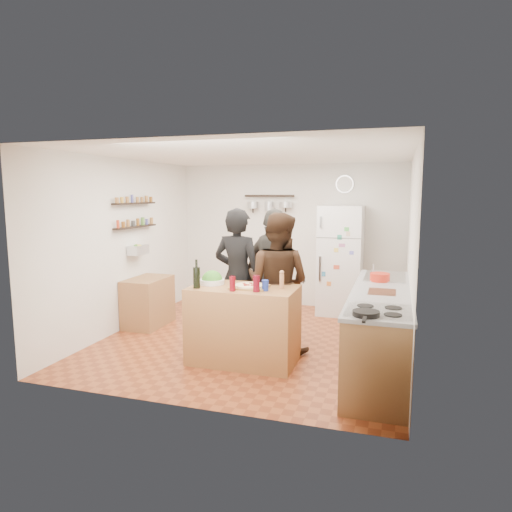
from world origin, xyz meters
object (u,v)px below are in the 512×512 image
(person_left, at_px, (238,277))
(side_table, at_px, (148,302))
(salad_bowl, at_px, (212,282))
(person_center, at_px, (277,283))
(wall_clock, at_px, (345,184))
(skillet, at_px, (366,313))
(fridge, at_px, (340,260))
(wine_bottle, at_px, (197,278))
(salt_canister, at_px, (265,285))
(red_bowl, at_px, (380,277))
(prep_island, at_px, (244,325))
(counter_run, at_px, (381,330))
(pepper_mill, at_px, (282,281))
(person_back, at_px, (274,274))

(person_left, relative_size, side_table, 2.27)
(salad_bowl, distance_m, side_table, 1.82)
(person_center, relative_size, wall_clock, 5.89)
(skillet, height_order, fridge, fridge)
(side_table, bearing_deg, skillet, -29.53)
(wine_bottle, distance_m, salt_canister, 0.81)
(person_center, height_order, red_bowl, person_center)
(prep_island, bearing_deg, counter_run, 9.79)
(wine_bottle, relative_size, pepper_mill, 1.46)
(wall_clock, bearing_deg, person_left, -115.09)
(salad_bowl, height_order, counter_run, salad_bowl)
(person_back, bearing_deg, salt_canister, 127.41)
(wall_clock, bearing_deg, wine_bottle, -112.86)
(counter_run, bearing_deg, pepper_mill, -168.83)
(prep_island, relative_size, person_back, 0.69)
(prep_island, xyz_separation_m, person_center, (0.28, 0.49, 0.43))
(pepper_mill, xyz_separation_m, skillet, (1.02, -0.95, -0.05))
(prep_island, xyz_separation_m, fridge, (0.82, 2.57, 0.45))
(skillet, height_order, wall_clock, wall_clock)
(wine_bottle, height_order, person_back, person_back)
(prep_island, height_order, skillet, skillet)
(wine_bottle, xyz_separation_m, person_center, (0.78, 0.71, -0.15))
(wine_bottle, bearing_deg, person_back, 63.10)
(salad_bowl, relative_size, skillet, 1.25)
(person_back, relative_size, wall_clock, 6.00)
(salt_canister, bearing_deg, salad_bowl, 166.72)
(salad_bowl, bearing_deg, red_bowl, 20.97)
(prep_island, distance_m, salad_bowl, 0.64)
(salad_bowl, xyz_separation_m, wall_clock, (1.24, 2.85, 1.21))
(person_back, relative_size, red_bowl, 7.46)
(person_center, relative_size, red_bowl, 7.32)
(counter_run, distance_m, side_table, 3.52)
(fridge, bearing_deg, prep_island, -107.61)
(person_back, height_order, wall_clock, wall_clock)
(red_bowl, bearing_deg, person_center, -166.43)
(person_center, bearing_deg, counter_run, -179.11)
(person_left, bearing_deg, person_center, 178.47)
(person_left, height_order, skillet, person_left)
(person_back, distance_m, side_table, 2.05)
(counter_run, bearing_deg, red_bowl, 95.47)
(red_bowl, bearing_deg, salt_canister, -143.12)
(wine_bottle, relative_size, red_bowl, 1.02)
(prep_island, bearing_deg, salad_bowl, 173.21)
(prep_island, height_order, person_center, person_center)
(wine_bottle, xyz_separation_m, person_back, (0.61, 1.20, -0.13))
(salad_bowl, height_order, person_back, person_back)
(counter_run, xyz_separation_m, fridge, (-0.75, 2.30, 0.45))
(person_center, bearing_deg, pepper_mill, 121.45)
(salad_bowl, relative_size, salt_canister, 2.44)
(wine_bottle, xyz_separation_m, pepper_mill, (0.95, 0.27, -0.04))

